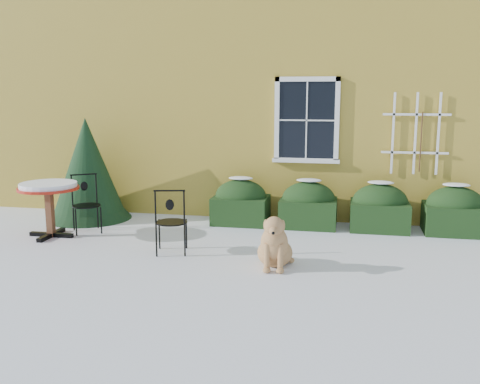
% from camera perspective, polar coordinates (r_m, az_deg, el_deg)
% --- Properties ---
extents(ground, '(80.00, 80.00, 0.00)m').
position_cam_1_polar(ground, '(7.93, -1.45, -7.69)').
color(ground, white).
rests_on(ground, ground).
extents(house, '(12.40, 8.40, 6.40)m').
position_cam_1_polar(house, '(14.47, 4.87, 13.30)').
color(house, gold).
rests_on(house, ground).
extents(hedge_row, '(4.95, 0.80, 0.91)m').
position_cam_1_polar(hedge_row, '(10.11, 10.99, -1.57)').
color(hedge_row, black).
rests_on(hedge_row, ground).
extents(evergreen_shrub, '(1.67, 1.67, 2.02)m').
position_cam_1_polar(evergreen_shrub, '(11.04, -15.91, 1.38)').
color(evergreen_shrub, black).
rests_on(evergreen_shrub, ground).
extents(bistro_table, '(1.03, 1.03, 0.96)m').
position_cam_1_polar(bistro_table, '(9.81, -19.74, 0.01)').
color(bistro_table, black).
rests_on(bistro_table, ground).
extents(patio_chair_near, '(0.56, 0.56, 1.04)m').
position_cam_1_polar(patio_chair_near, '(8.39, -7.36, -3.07)').
color(patio_chair_near, black).
rests_on(patio_chair_near, ground).
extents(patio_chair_far, '(0.64, 0.64, 1.04)m').
position_cam_1_polar(patio_chair_far, '(10.05, -16.10, -1.18)').
color(patio_chair_far, black).
rests_on(patio_chair_far, ground).
extents(dog, '(0.56, 0.92, 0.81)m').
position_cam_1_polar(dog, '(7.69, 3.71, -5.74)').
color(dog, tan).
rests_on(dog, ground).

